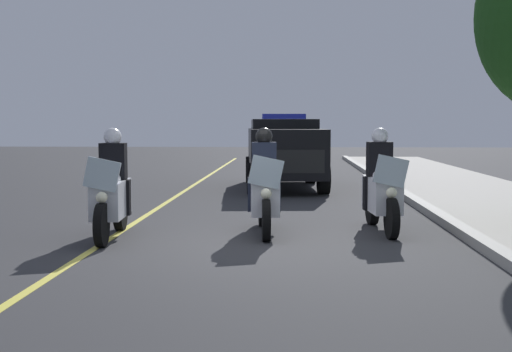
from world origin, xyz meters
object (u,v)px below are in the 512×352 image
Objects in this scene: police_motorcycle_lead_right at (264,190)px; police_motorcycle_trailing at (381,189)px; police_suv at (284,150)px; police_motorcycle_lead_left at (111,193)px.

police_motorcycle_lead_right and police_motorcycle_trailing have the same top height.
police_motorcycle_lead_right is 1.00× the size of police_motorcycle_trailing.
police_motorcycle_lead_right is at bearing -1.87° from police_suv.
police_motorcycle_lead_right is 1.95m from police_motorcycle_trailing.
police_motorcycle_lead_left is 1.00× the size of police_motorcycle_lead_right.
police_motorcycle_trailing is (-0.86, 4.29, 0.00)m from police_motorcycle_lead_left.
police_motorcycle_lead_right is 7.49m from police_suv.
police_motorcycle_lead_left is at bearing -17.93° from police_suv.
police_motorcycle_trailing is at bearing 13.17° from police_suv.
police_motorcycle_trailing is (-0.27, 1.93, 0.00)m from police_motorcycle_lead_right.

